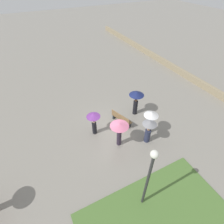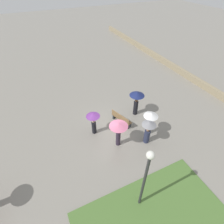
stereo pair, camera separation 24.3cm
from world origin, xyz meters
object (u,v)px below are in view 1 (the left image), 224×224
Objects in this scene: crowd_person_grey at (149,129)px; crowd_person_purple at (94,119)px; crowd_person_white at (151,117)px; crowd_person_pink at (119,129)px; lamp_post at (149,174)px; crowd_person_navy at (136,98)px; park_bench at (121,118)px.

crowd_person_grey is 3.63m from crowd_person_purple.
crowd_person_purple is at bearing 45.53° from crowd_person_white.
crowd_person_pink reaches higher than crowd_person_purple.
lamp_post is 5.62m from crowd_person_purple.
lamp_post reaches higher than crowd_person_white.
crowd_person_navy is at bearing -25.23° from crowd_person_white.
lamp_post is 2.03× the size of crowd_person_navy.
crowd_person_pink is (3.80, -0.73, -1.26)m from lamp_post.
lamp_post is 6.94m from crowd_person_navy.
park_bench is 6.18m from lamp_post.
crowd_person_pink is (-1.65, -1.04, 0.11)m from crowd_person_purple.
lamp_post reaches higher than crowd_person_navy.
crowd_person_grey is at bearing 118.96° from crowd_person_white.
crowd_person_white reaches higher than crowd_person_purple.
crowd_person_navy reaches higher than crowd_person_grey.
lamp_post is 2.20× the size of crowd_person_white.
crowd_person_navy is 2.91m from crowd_person_grey.
lamp_post is (-5.47, 1.82, 2.22)m from park_bench.
crowd_person_navy is at bearing -66.56° from crowd_person_grey.
crowd_person_navy is 2.21m from crowd_person_white.
crowd_person_purple is at bearing -91.14° from crowd_person_pink.
park_bench is at bearing -18.43° from lamp_post.
park_bench is 2.32m from crowd_person_white.
crowd_person_white is at bearing 27.20° from crowd_person_navy.
lamp_post is 2.22× the size of crowd_person_pink.
park_bench is at bearing 18.13° from crowd_person_white.
crowd_person_pink is at bearing 127.95° from park_bench.
crowd_person_purple is 0.96× the size of crowd_person_white.
crowd_person_navy reaches higher than park_bench.
crowd_person_navy is 1.10× the size of crowd_person_pink.
crowd_person_navy reaches higher than crowd_person_white.
crowd_person_pink is at bearing -16.05° from crowd_person_navy.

